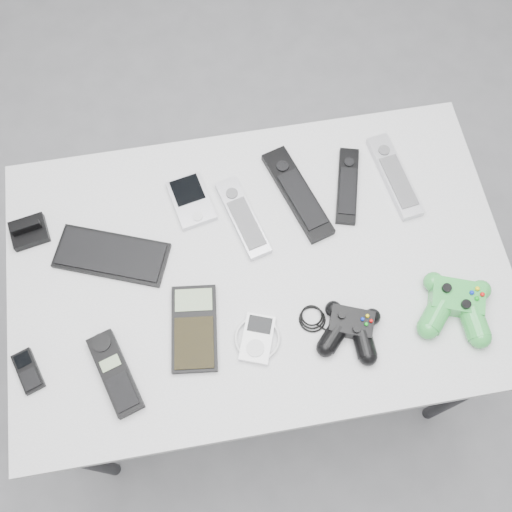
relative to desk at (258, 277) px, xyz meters
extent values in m
plane|color=slate|center=(0.08, -0.05, -0.66)|extent=(3.50, 3.50, 0.00)
cube|color=#A4A4A6|center=(0.00, 0.00, 0.05)|extent=(1.08, 0.69, 0.03)
cylinder|color=black|center=(-0.49, -0.30, -0.31)|extent=(0.03, 0.03, 0.69)
cylinder|color=black|center=(0.49, -0.30, -0.31)|extent=(0.03, 0.03, 0.69)
cylinder|color=black|center=(-0.49, 0.30, -0.31)|extent=(0.03, 0.03, 0.69)
cylinder|color=black|center=(0.49, 0.30, -0.31)|extent=(0.03, 0.03, 0.69)
cube|color=black|center=(-0.31, 0.08, 0.07)|extent=(0.26, 0.18, 0.01)
cube|color=black|center=(-0.48, 0.16, 0.08)|extent=(0.09, 0.08, 0.04)
cube|color=#B5B4BC|center=(-0.12, 0.18, 0.07)|extent=(0.10, 0.14, 0.02)
cube|color=#B5B4BC|center=(-0.02, 0.12, 0.07)|extent=(0.10, 0.21, 0.02)
cube|color=black|center=(0.23, 0.16, 0.07)|extent=(0.09, 0.20, 0.02)
cube|color=black|center=(0.12, 0.16, 0.07)|extent=(0.13, 0.25, 0.02)
cube|color=#B0B0B7|center=(0.34, 0.16, 0.07)|extent=(0.08, 0.22, 0.02)
cube|color=black|center=(-0.49, -0.15, 0.07)|extent=(0.07, 0.10, 0.01)
cube|color=black|center=(-0.32, -0.18, 0.08)|extent=(0.10, 0.18, 0.03)
cube|color=black|center=(-0.15, -0.12, 0.07)|extent=(0.11, 0.19, 0.02)
cube|color=white|center=(-0.03, -0.16, 0.07)|extent=(0.12, 0.13, 0.02)
camera|label=1|loc=(-0.09, -0.47, 1.26)|focal=42.00mm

